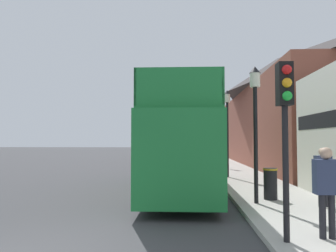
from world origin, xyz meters
name	(u,v)px	position (x,y,z in m)	size (l,w,h in m)	color
ground_plane	(148,166)	(0.00, 21.00, 0.00)	(144.00, 144.00, 0.00)	#3D3D3F
sidewalk	(230,169)	(6.19, 18.00, 0.07)	(3.14, 108.00, 0.14)	#ADAAA3
brick_terrace_rear	(278,112)	(10.75, 22.12, 4.49)	(6.00, 25.64, 8.97)	brown
tour_bus	(181,146)	(2.82, 8.07, 1.89)	(2.54, 10.21, 4.09)	#1E7A38
parked_car_ahead_of_bus	(192,163)	(3.48, 15.98, 0.64)	(1.88, 4.28, 1.34)	silver
pedestrian_second	(327,183)	(5.85, 1.27, 1.24)	(0.48, 0.26, 1.83)	#232328
pedestrian_third	(323,171)	(7.11, 4.49, 1.19)	(0.46, 0.25, 1.74)	#232328
traffic_signal	(285,110)	(4.97, 1.00, 2.71)	(0.28, 0.42, 3.50)	black
lamp_post_nearest	(255,107)	(5.23, 4.94, 3.15)	(0.35, 0.35, 4.32)	black
lamp_post_second	(227,117)	(5.29, 12.27, 3.37)	(0.35, 0.35, 4.68)	black
lamp_post_third	(215,119)	(5.27, 19.60, 3.71)	(0.35, 0.35, 5.24)	black
litter_bin	(270,183)	(5.85, 5.63, 0.69)	(0.48, 0.48, 1.04)	black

